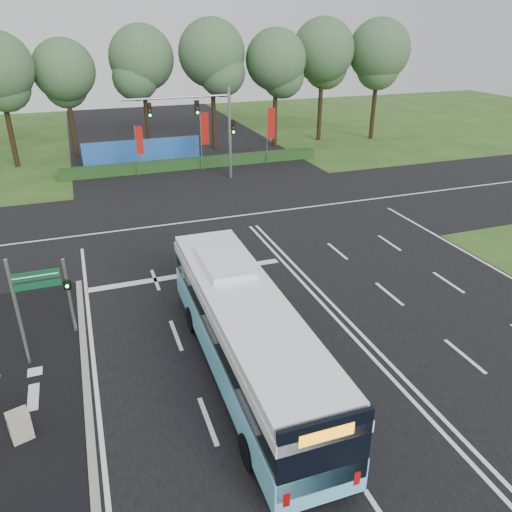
{
  "coord_description": "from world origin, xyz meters",
  "views": [
    {
      "loc": [
        -9.2,
        -16.74,
        11.38
      ],
      "look_at": [
        -2.49,
        2.0,
        2.0
      ],
      "focal_mm": 35.0,
      "sensor_mm": 36.0,
      "label": 1
    }
  ],
  "objects": [
    {
      "name": "ground",
      "position": [
        0.0,
        0.0,
        0.0
      ],
      "size": [
        120.0,
        120.0,
        0.0
      ],
      "primitive_type": "plane",
      "color": "#264D19",
      "rests_on": "ground"
    },
    {
      "name": "road_main",
      "position": [
        0.0,
        0.0,
        0.02
      ],
      "size": [
        20.0,
        120.0,
        0.04
      ],
      "primitive_type": "cube",
      "color": "black",
      "rests_on": "ground"
    },
    {
      "name": "road_cross",
      "position": [
        0.0,
        12.0,
        0.03
      ],
      "size": [
        120.0,
        14.0,
        0.05
      ],
      "primitive_type": "cube",
      "color": "black",
      "rests_on": "ground"
    },
    {
      "name": "bike_path",
      "position": [
        -12.5,
        -3.0,
        0.03
      ],
      "size": [
        5.0,
        18.0,
        0.06
      ],
      "primitive_type": "cube",
      "color": "black",
      "rests_on": "ground"
    },
    {
      "name": "kerb_strip",
      "position": [
        -10.1,
        -3.0,
        0.06
      ],
      "size": [
        0.25,
        18.0,
        0.12
      ],
      "primitive_type": "cube",
      "color": "gray",
      "rests_on": "ground"
    },
    {
      "name": "city_bus",
      "position": [
        -4.73,
        -3.24,
        1.74
      ],
      "size": [
        2.7,
        12.04,
        3.45
      ],
      "rotation": [
        0.0,
        0.0,
        -0.01
      ],
      "color": "#66CAED",
      "rests_on": "ground"
    },
    {
      "name": "pedestrian_signal",
      "position": [
        -10.36,
        1.65,
        1.78
      ],
      "size": [
        0.3,
        0.41,
        3.25
      ],
      "rotation": [
        0.0,
        0.0,
        -0.38
      ],
      "color": "gray",
      "rests_on": "ground"
    },
    {
      "name": "street_sign",
      "position": [
        -11.66,
        0.05,
        2.66
      ],
      "size": [
        1.66,
        0.13,
        4.25
      ],
      "rotation": [
        0.0,
        0.0,
        0.0
      ],
      "color": "gray",
      "rests_on": "ground"
    },
    {
      "name": "utility_cabinet",
      "position": [
        -12.02,
        -3.8,
        0.5
      ],
      "size": [
        0.72,
        0.65,
        1.0
      ],
      "primitive_type": "cube",
      "rotation": [
        0.0,
        0.0,
        0.3
      ],
      "color": "#A79B86",
      "rests_on": "ground"
    },
    {
      "name": "banner_flag_left",
      "position": [
        -4.65,
        23.3,
        2.71
      ],
      "size": [
        0.61,
        0.11,
        4.13
      ],
      "rotation": [
        0.0,
        0.0,
        0.09
      ],
      "color": "gray",
      "rests_on": "ground"
    },
    {
      "name": "banner_flag_mid",
      "position": [
        0.68,
        23.5,
        3.16
      ],
      "size": [
        0.71,
        0.17,
        4.86
      ],
      "rotation": [
        0.0,
        0.0,
        -0.17
      ],
      "color": "gray",
      "rests_on": "ground"
    },
    {
      "name": "banner_flag_right",
      "position": [
        6.56,
        23.65,
        3.18
      ],
      "size": [
        0.68,
        0.32,
        4.91
      ],
      "rotation": [
        0.0,
        0.0,
        -0.4
      ],
      "color": "gray",
      "rests_on": "ground"
    },
    {
      "name": "traffic_light_gantry",
      "position": [
        0.21,
        20.5,
        4.66
      ],
      "size": [
        8.41,
        0.28,
        7.0
      ],
      "color": "gray",
      "rests_on": "ground"
    },
    {
      "name": "hedge",
      "position": [
        0.0,
        24.5,
        0.4
      ],
      "size": [
        22.0,
        1.2,
        0.8
      ],
      "primitive_type": "cube",
      "color": "#163312",
      "rests_on": "ground"
    },
    {
      "name": "blue_hoarding",
      "position": [
        -4.0,
        27.0,
        1.1
      ],
      "size": [
        10.0,
        0.3,
        2.2
      ],
      "primitive_type": "cube",
      "color": "#1E53A6",
      "rests_on": "ground"
    },
    {
      "name": "eucalyptus_row",
      "position": [
        0.09,
        31.09,
        8.57
      ],
      "size": [
        48.33,
        8.84,
        12.75
      ],
      "color": "black",
      "rests_on": "ground"
    }
  ]
}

